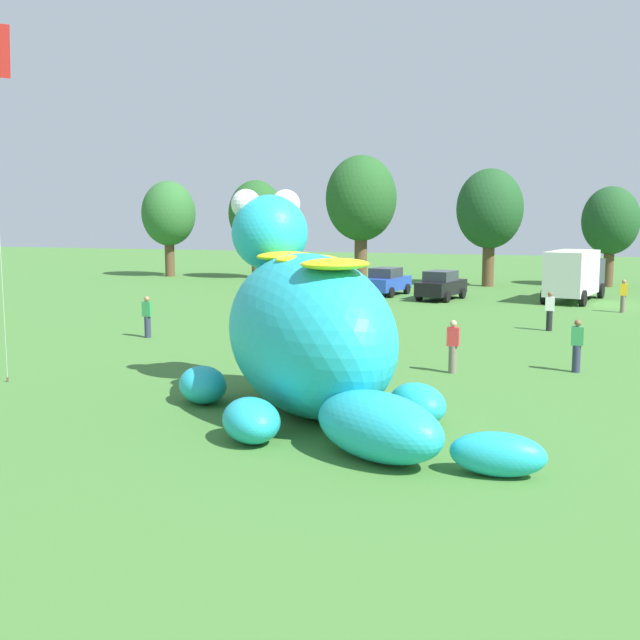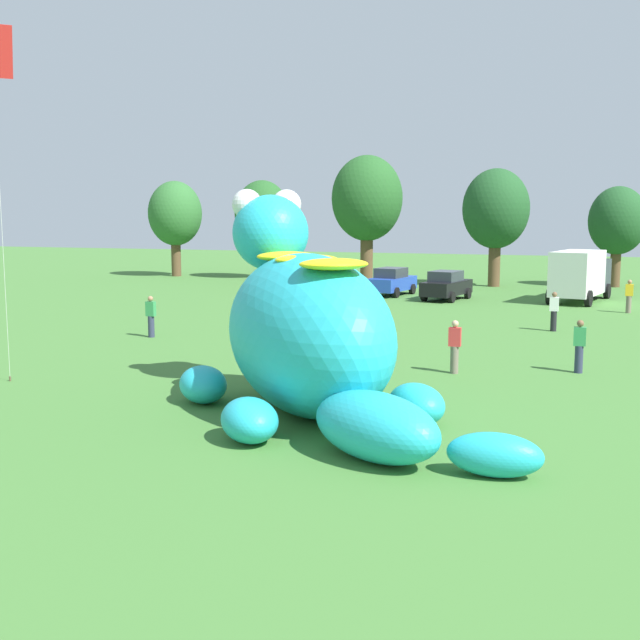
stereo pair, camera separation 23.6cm
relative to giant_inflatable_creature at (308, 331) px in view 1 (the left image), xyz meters
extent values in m
plane|color=#427533|center=(0.67, -0.20, -2.11)|extent=(160.00, 160.00, 0.00)
ellipsoid|color=#23B2C6|center=(-0.02, 0.00, -0.06)|extent=(7.44, 7.91, 4.09)
ellipsoid|color=#23B2C6|center=(-2.00, 2.38, 2.42)|extent=(3.18, 3.20, 2.16)
sphere|color=white|center=(-2.66, 2.25, 3.22)|extent=(0.86, 0.86, 0.86)
sphere|color=white|center=(-1.75, 3.00, 3.22)|extent=(0.86, 0.86, 0.86)
ellipsoid|color=yellow|center=(-1.07, 1.26, 1.82)|extent=(2.09, 2.05, 0.27)
ellipsoid|color=yellow|center=(-0.02, 0.00, 1.82)|extent=(2.09, 2.05, 0.27)
ellipsoid|color=yellow|center=(1.14, -1.40, 1.82)|extent=(2.09, 2.05, 0.27)
ellipsoid|color=#23B2C6|center=(-3.05, 0.09, -1.61)|extent=(2.08, 2.14, 1.00)
ellipsoid|color=#23B2C6|center=(0.45, 2.99, -1.61)|extent=(2.08, 2.14, 1.00)
ellipsoid|color=#23B2C6|center=(-0.35, -2.87, -1.61)|extent=(2.08, 2.14, 1.00)
ellipsoid|color=#23B2C6|center=(2.86, -0.20, -1.61)|extent=(2.08, 2.14, 1.00)
ellipsoid|color=#23B2C6|center=(2.65, -3.21, -1.39)|extent=(3.65, 3.06, 1.43)
ellipsoid|color=#23B2C6|center=(5.10, -3.46, -1.67)|extent=(1.89, 0.92, 0.87)
cube|color=white|center=(-12.32, 28.92, -1.39)|extent=(2.37, 4.33, 0.80)
cube|color=#2D333D|center=(-12.34, 28.77, -0.69)|extent=(1.81, 2.19, 0.60)
cylinder|color=black|center=(-12.94, 30.32, -1.79)|extent=(0.34, 0.67, 0.64)
cylinder|color=black|center=(-11.26, 30.03, -1.79)|extent=(0.34, 0.67, 0.64)
cylinder|color=black|center=(-13.37, 27.81, -1.79)|extent=(0.34, 0.67, 0.64)
cylinder|color=black|center=(-11.69, 27.53, -1.79)|extent=(0.34, 0.67, 0.64)
cube|color=#B7BABF|center=(-8.44, 27.87, -1.39)|extent=(2.10, 4.25, 0.80)
cube|color=#2D333D|center=(-8.45, 27.72, -0.69)|extent=(1.68, 2.11, 0.60)
cylinder|color=black|center=(-9.16, 29.22, -1.79)|extent=(0.30, 0.66, 0.64)
cylinder|color=black|center=(-7.47, 29.05, -1.79)|extent=(0.30, 0.66, 0.64)
cylinder|color=black|center=(-9.41, 26.69, -1.79)|extent=(0.30, 0.66, 0.64)
cylinder|color=black|center=(-7.72, 26.52, -1.79)|extent=(0.30, 0.66, 0.64)
cube|color=#2347B7|center=(-4.95, 28.98, -1.39)|extent=(2.40, 4.34, 0.80)
cube|color=#2D333D|center=(-4.97, 28.83, -0.69)|extent=(1.82, 2.20, 0.60)
cylinder|color=black|center=(-5.56, 30.38, -1.79)|extent=(0.35, 0.67, 0.64)
cylinder|color=black|center=(-3.88, 30.08, -1.79)|extent=(0.35, 0.67, 0.64)
cylinder|color=black|center=(-6.01, 27.88, -1.79)|extent=(0.35, 0.67, 0.64)
cylinder|color=black|center=(-4.33, 27.58, -1.79)|extent=(0.35, 0.67, 0.64)
cube|color=black|center=(-1.26, 27.46, -1.39)|extent=(2.54, 4.37, 0.80)
cube|color=#2D333D|center=(-1.30, 27.31, -0.69)|extent=(1.88, 2.24, 0.60)
cylinder|color=black|center=(-1.82, 28.88, -1.79)|extent=(0.37, 0.68, 0.64)
cylinder|color=black|center=(-0.16, 28.52, -1.79)|extent=(0.37, 0.68, 0.64)
cylinder|color=black|center=(-2.37, 26.40, -1.79)|extent=(0.37, 0.68, 0.64)
cylinder|color=black|center=(-0.71, 26.03, -1.79)|extent=(0.37, 0.68, 0.64)
cube|color=#333842|center=(6.74, 31.51, -0.71)|extent=(2.35, 2.20, 1.90)
cube|color=silver|center=(6.02, 28.39, -0.41)|extent=(3.08, 4.95, 2.50)
cylinder|color=black|center=(5.76, 31.73, -1.66)|extent=(0.47, 0.94, 0.90)
cylinder|color=black|center=(7.71, 31.28, -1.66)|extent=(0.47, 0.94, 0.90)
cylinder|color=black|center=(4.64, 27.06, -1.66)|extent=(0.47, 0.94, 0.90)
cylinder|color=black|center=(6.68, 26.59, -1.66)|extent=(0.47, 0.94, 0.90)
cylinder|color=brown|center=(-25.08, 37.86, -0.76)|extent=(0.77, 0.77, 2.69)
ellipsoid|color=#2D662D|center=(-25.08, 37.86, 2.95)|extent=(4.30, 4.30, 5.16)
cylinder|color=brown|center=(-17.62, 38.21, -0.77)|extent=(0.77, 0.77, 2.68)
ellipsoid|color=#235623|center=(-17.62, 38.21, 2.93)|extent=(4.28, 4.28, 5.14)
cylinder|color=brown|center=(-9.13, 38.07, -0.47)|extent=(0.94, 0.94, 3.28)
ellipsoid|color=#235623|center=(-9.13, 38.07, 4.06)|extent=(5.25, 5.25, 6.30)
cylinder|color=brown|center=(0.36, 37.09, -0.68)|extent=(0.82, 0.82, 2.86)
ellipsoid|color=#1E4C23|center=(0.36, 37.09, 3.28)|extent=(4.58, 4.58, 5.50)
cylinder|color=brown|center=(8.33, 39.36, -0.89)|extent=(0.69, 0.69, 2.43)
ellipsoid|color=#1E4C23|center=(8.33, 39.36, 2.47)|extent=(3.89, 3.89, 4.67)
cylinder|color=black|center=(5.29, 16.64, -1.67)|extent=(0.26, 0.26, 0.88)
cube|color=white|center=(5.29, 16.64, -0.93)|extent=(0.38, 0.22, 0.60)
sphere|color=brown|center=(5.29, 16.64, -0.51)|extent=(0.22, 0.22, 0.22)
cylinder|color=#2D334C|center=(-10.31, 9.48, -1.67)|extent=(0.26, 0.26, 0.88)
cube|color=#338C4C|center=(-10.31, 9.48, -0.93)|extent=(0.38, 0.22, 0.60)
sphere|color=#9E7051|center=(-10.31, 9.48, -0.51)|extent=(0.22, 0.22, 0.22)
cylinder|color=#726656|center=(2.72, 6.20, -1.67)|extent=(0.26, 0.26, 0.88)
cube|color=red|center=(2.72, 6.20, -0.93)|extent=(0.38, 0.22, 0.60)
sphere|color=tan|center=(2.72, 6.20, -0.51)|extent=(0.22, 0.22, 0.22)
cylinder|color=#2D334C|center=(6.47, 7.58, -1.67)|extent=(0.26, 0.26, 0.88)
cube|color=#338C4C|center=(6.47, 7.58, -0.93)|extent=(0.38, 0.22, 0.60)
sphere|color=brown|center=(6.47, 7.58, -0.51)|extent=(0.22, 0.22, 0.22)
cylinder|color=#726656|center=(8.64, 24.40, -1.67)|extent=(0.26, 0.26, 0.88)
cube|color=gold|center=(8.64, 24.40, -0.93)|extent=(0.38, 0.22, 0.60)
sphere|color=#9E7051|center=(8.64, 24.40, -0.51)|extent=(0.22, 0.22, 0.22)
cylinder|color=brown|center=(-9.88, 0.60, -2.03)|extent=(0.06, 0.06, 0.15)
camera|label=1|loc=(6.47, -18.53, 2.97)|focal=44.05mm
camera|label=2|loc=(6.69, -18.45, 2.97)|focal=44.05mm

